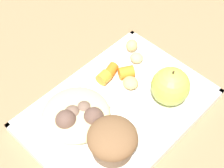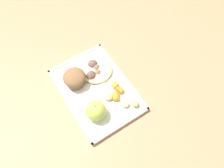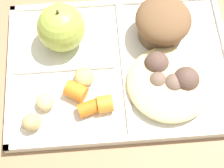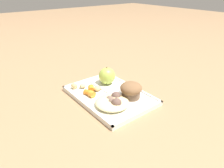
% 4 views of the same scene
% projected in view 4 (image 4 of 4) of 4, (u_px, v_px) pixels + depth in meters
% --- Properties ---
extents(ground, '(6.00, 6.00, 0.00)m').
position_uv_depth(ground, '(109.00, 97.00, 0.82)').
color(ground, '#997551').
extents(lunch_tray, '(0.34, 0.24, 0.02)m').
position_uv_depth(lunch_tray, '(109.00, 96.00, 0.81)').
color(lunch_tray, white).
rests_on(lunch_tray, ground).
extents(green_apple, '(0.07, 0.07, 0.08)m').
position_uv_depth(green_apple, '(107.00, 76.00, 0.88)').
color(green_apple, '#A8C14C').
rests_on(green_apple, lunch_tray).
extents(bran_muffin, '(0.09, 0.09, 0.06)m').
position_uv_depth(bran_muffin, '(131.00, 90.00, 0.77)').
color(bran_muffin, brown).
rests_on(bran_muffin, lunch_tray).
extents(carrot_slice_back, '(0.04, 0.03, 0.02)m').
position_uv_depth(carrot_slice_back, '(88.00, 93.00, 0.80)').
color(carrot_slice_back, orange).
rests_on(carrot_slice_back, lunch_tray).
extents(carrot_slice_small, '(0.02, 0.03, 0.03)m').
position_uv_depth(carrot_slice_small, '(92.00, 94.00, 0.79)').
color(carrot_slice_small, orange).
rests_on(carrot_slice_small, lunch_tray).
extents(carrot_slice_edge, '(0.04, 0.04, 0.02)m').
position_uv_depth(carrot_slice_edge, '(91.00, 89.00, 0.83)').
color(carrot_slice_edge, orange).
rests_on(carrot_slice_edge, lunch_tray).
extents(potato_chunk_browned, '(0.04, 0.04, 0.02)m').
position_uv_depth(potato_chunk_browned, '(83.00, 86.00, 0.85)').
color(potato_chunk_browned, tan).
rests_on(potato_chunk_browned, lunch_tray).
extents(potato_chunk_small, '(0.04, 0.03, 0.03)m').
position_uv_depth(potato_chunk_small, '(74.00, 86.00, 0.85)').
color(potato_chunk_small, tan).
rests_on(potato_chunk_small, lunch_tray).
extents(potato_chunk_large, '(0.03, 0.03, 0.02)m').
position_uv_depth(potato_chunk_large, '(97.00, 88.00, 0.83)').
color(potato_chunk_large, tan).
rests_on(potato_chunk_large, lunch_tray).
extents(egg_noodle_pile, '(0.13, 0.12, 0.02)m').
position_uv_depth(egg_noodle_pile, '(112.00, 102.00, 0.73)').
color(egg_noodle_pile, beige).
rests_on(egg_noodle_pile, lunch_tray).
extents(meatball_back, '(0.04, 0.04, 0.04)m').
position_uv_depth(meatball_back, '(116.00, 103.00, 0.71)').
color(meatball_back, brown).
rests_on(meatball_back, lunch_tray).
extents(meatball_front, '(0.04, 0.04, 0.04)m').
position_uv_depth(meatball_front, '(116.00, 97.00, 0.76)').
color(meatball_front, brown).
rests_on(meatball_front, lunch_tray).
extents(meatball_center, '(0.03, 0.03, 0.03)m').
position_uv_depth(meatball_center, '(110.00, 100.00, 0.75)').
color(meatball_center, '#755B4C').
rests_on(meatball_center, lunch_tray).
extents(meatball_side, '(0.03, 0.03, 0.03)m').
position_uv_depth(meatball_side, '(112.00, 102.00, 0.73)').
color(meatball_side, '#755B4C').
rests_on(meatball_side, lunch_tray).
extents(plastic_fork, '(0.11, 0.12, 0.00)m').
position_uv_depth(plastic_fork, '(119.00, 106.00, 0.73)').
color(plastic_fork, silver).
rests_on(plastic_fork, lunch_tray).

